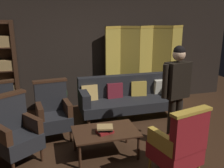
# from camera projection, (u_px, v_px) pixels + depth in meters

# --- Properties ---
(ground_plane) EXTENTS (10.00, 10.00, 0.00)m
(ground_plane) POSITION_uv_depth(u_px,v_px,m) (126.00, 154.00, 3.98)
(ground_plane) COLOR #331E11
(back_wall) EXTENTS (7.20, 0.10, 2.80)m
(back_wall) POSITION_uv_depth(u_px,v_px,m) (93.00, 48.00, 5.87)
(back_wall) COLOR black
(back_wall) RESTS_ON ground_plane
(folding_screen) EXTENTS (2.08, 0.26, 1.90)m
(folding_screen) POSITION_uv_depth(u_px,v_px,m) (145.00, 64.00, 6.12)
(folding_screen) COLOR #B29338
(folding_screen) RESTS_ON ground_plane
(velvet_couch) EXTENTS (2.12, 0.78, 0.88)m
(velvet_couch) POSITION_uv_depth(u_px,v_px,m) (128.00, 96.00, 5.35)
(velvet_couch) COLOR #382114
(velvet_couch) RESTS_ON ground_plane
(coffee_table) EXTENTS (1.00, 0.64, 0.42)m
(coffee_table) POSITION_uv_depth(u_px,v_px,m) (105.00, 133.00, 3.86)
(coffee_table) COLOR #382114
(coffee_table) RESTS_ON ground_plane
(armchair_gilt_accent) EXTENTS (0.70, 0.70, 1.04)m
(armchair_gilt_accent) POSITION_uv_depth(u_px,v_px,m) (179.00, 145.00, 3.30)
(armchair_gilt_accent) COLOR #B78E33
(armchair_gilt_accent) RESTS_ON ground_plane
(armchair_wing_left) EXTENTS (0.64, 0.64, 1.04)m
(armchair_wing_left) POSITION_uv_depth(u_px,v_px,m) (53.00, 112.00, 4.41)
(armchair_wing_left) COLOR #382114
(armchair_wing_left) RESTS_ON ground_plane
(armchair_wing_right) EXTENTS (0.80, 0.80, 1.04)m
(armchair_wing_right) POSITION_uv_depth(u_px,v_px,m) (15.00, 131.00, 3.67)
(armchair_wing_right) COLOR #382114
(armchair_wing_right) RESTS_ON ground_plane
(armchair_wing_far) EXTENTS (0.68, 0.68, 1.04)m
(armchair_wing_far) POSITION_uv_depth(u_px,v_px,m) (0.00, 114.00, 4.30)
(armchair_wing_far) COLOR #382114
(armchair_wing_far) RESTS_ON ground_plane
(standing_figure) EXTENTS (0.58, 0.30, 1.70)m
(standing_figure) POSITION_uv_depth(u_px,v_px,m) (177.00, 88.00, 3.99)
(standing_figure) COLOR black
(standing_figure) RESTS_ON ground_plane
(potted_plant) EXTENTS (0.54, 0.54, 0.83)m
(potted_plant) POSITION_uv_depth(u_px,v_px,m) (55.00, 96.00, 5.28)
(potted_plant) COLOR brown
(potted_plant) RESTS_ON ground_plane
(book_red_leather) EXTENTS (0.27, 0.23, 0.04)m
(book_red_leather) POSITION_uv_depth(u_px,v_px,m) (105.00, 131.00, 3.78)
(book_red_leather) COLOR maroon
(book_red_leather) RESTS_ON coffee_table
(book_black_cloth) EXTENTS (0.23, 0.16, 0.04)m
(book_black_cloth) POSITION_uv_depth(u_px,v_px,m) (105.00, 129.00, 3.77)
(book_black_cloth) COLOR black
(book_black_cloth) RESTS_ON book_red_leather
(book_tan_leather) EXTENTS (0.28, 0.24, 0.03)m
(book_tan_leather) POSITION_uv_depth(u_px,v_px,m) (105.00, 127.00, 3.76)
(book_tan_leather) COLOR #9E7A47
(book_tan_leather) RESTS_ON book_black_cloth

